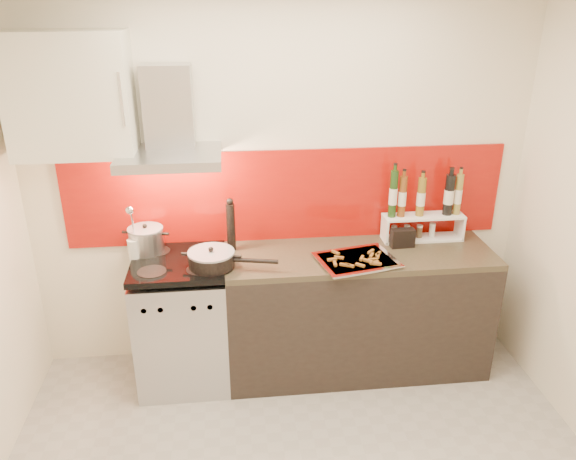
{
  "coord_description": "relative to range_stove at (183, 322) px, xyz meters",
  "views": [
    {
      "loc": [
        -0.35,
        -2.22,
        2.51
      ],
      "look_at": [
        0.0,
        0.95,
        1.15
      ],
      "focal_mm": 35.0,
      "sensor_mm": 36.0,
      "label": 1
    }
  ],
  "objects": [
    {
      "name": "saute_pan",
      "position": [
        0.23,
        -0.12,
        0.52
      ],
      "size": [
        0.56,
        0.3,
        0.14
      ],
      "color": "black",
      "rests_on": "range_stove"
    },
    {
      "name": "counter",
      "position": [
        1.2,
        0.0,
        0.01
      ],
      "size": [
        1.8,
        0.6,
        0.9
      ],
      "color": "black",
      "rests_on": "ground"
    },
    {
      "name": "stock_pot",
      "position": [
        -0.21,
        0.15,
        0.55
      ],
      "size": [
        0.23,
        0.23,
        0.2
      ],
      "color": "#B7B7BA",
      "rests_on": "range_stove"
    },
    {
      "name": "back_wall",
      "position": [
        0.7,
        0.3,
        0.86
      ],
      "size": [
        3.4,
        0.02,
        2.6
      ],
      "primitive_type": "cube",
      "color": "silver",
      "rests_on": "ground"
    },
    {
      "name": "backsplash",
      "position": [
        0.75,
        0.29,
        0.78
      ],
      "size": [
        3.0,
        0.02,
        0.64
      ],
      "primitive_type": "cube",
      "color": "#990D08",
      "rests_on": "back_wall"
    },
    {
      "name": "upper_cabinet",
      "position": [
        -0.55,
        0.13,
        1.51
      ],
      "size": [
        0.7,
        0.35,
        0.72
      ],
      "primitive_type": "cube",
      "color": "silver",
      "rests_on": "back_wall"
    },
    {
      "name": "baking_tray",
      "position": [
        1.15,
        -0.14,
        0.47
      ],
      "size": [
        0.56,
        0.47,
        0.03
      ],
      "color": "silver",
      "rests_on": "counter"
    },
    {
      "name": "utensil_jar",
      "position": [
        -0.28,
        0.07,
        0.58
      ],
      "size": [
        0.08,
        0.12,
        0.39
      ],
      "color": "silver",
      "rests_on": "range_stove"
    },
    {
      "name": "range_stove",
      "position": [
        0.0,
        0.0,
        0.0
      ],
      "size": [
        0.6,
        0.6,
        0.91
      ],
      "color": "#B7B7BA",
      "rests_on": "ground"
    },
    {
      "name": "caddy_box",
      "position": [
        1.51,
        0.06,
        0.52
      ],
      "size": [
        0.16,
        0.08,
        0.14
      ],
      "primitive_type": "cube",
      "rotation": [
        0.0,
        0.0,
        0.05
      ],
      "color": "black",
      "rests_on": "counter"
    },
    {
      "name": "pepper_mill",
      "position": [
        0.35,
        0.14,
        0.64
      ],
      "size": [
        0.06,
        0.06,
        0.37
      ],
      "color": "black",
      "rests_on": "counter"
    },
    {
      "name": "range_hood",
      "position": [
        0.0,
        0.14,
        1.3
      ],
      "size": [
        0.62,
        0.5,
        0.61
      ],
      "color": "#B7B7BA",
      "rests_on": "back_wall"
    },
    {
      "name": "step_shelf",
      "position": [
        1.68,
        0.17,
        0.68
      ],
      "size": [
        0.56,
        0.15,
        0.51
      ],
      "color": "white",
      "rests_on": "counter"
    }
  ]
}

